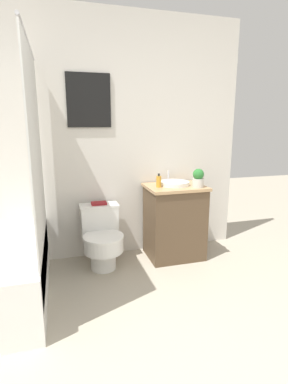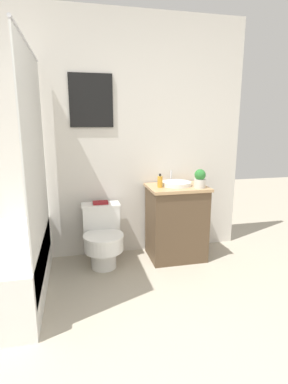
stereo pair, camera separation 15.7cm
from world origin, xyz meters
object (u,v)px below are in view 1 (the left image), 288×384
toilet (101,237)px  book_on_tank (99,203)px  potted_plant (198,178)px  soap_bottle (159,181)px  sink (174,183)px

toilet → book_on_tank: 0.34m
potted_plant → soap_bottle: bearing=163.6°
toilet → sink: sink is taller
sink → soap_bottle: (-0.19, -0.05, 0.04)m
toilet → book_on_tank: book_on_tank is taller
book_on_tank → sink: bearing=-6.7°
sink → potted_plant: bearing=-40.5°
toilet → book_on_tank: (-0.00, 0.13, 0.32)m
toilet → potted_plant: (0.97, -0.12, 0.57)m
potted_plant → book_on_tank: size_ratio=1.24×
sink → book_on_tank: size_ratio=2.26×
sink → book_on_tank: sink is taller
sink → soap_bottle: bearing=-165.1°
soap_bottle → book_on_tank: soap_bottle is taller
potted_plant → book_on_tank: potted_plant is taller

